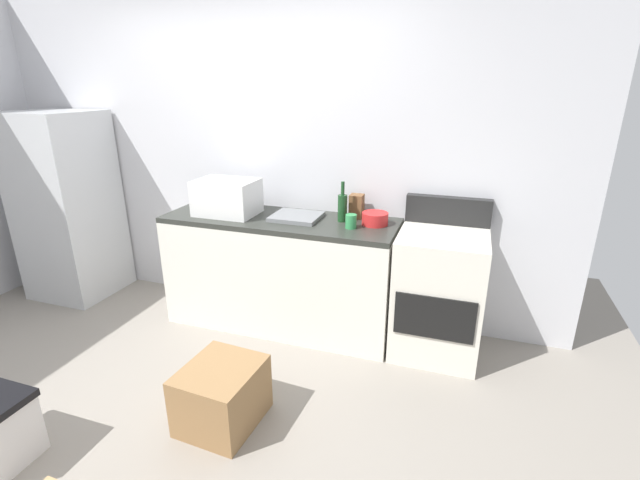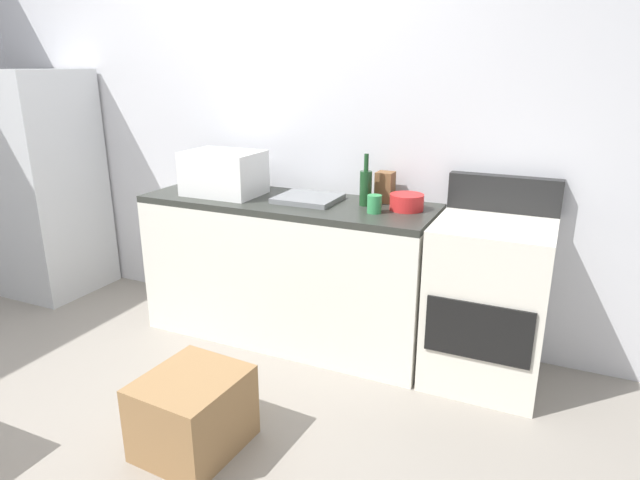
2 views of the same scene
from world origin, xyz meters
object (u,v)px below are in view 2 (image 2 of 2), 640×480
(refrigerator, at_px, (42,184))
(coffee_mug, at_px, (374,204))
(microwave, at_px, (224,173))
(wine_bottle, at_px, (366,187))
(stove_oven, at_px, (488,300))
(knife_block, at_px, (385,187))
(mixing_bowl, at_px, (407,202))
(cardboard_box_medium, at_px, (193,413))

(refrigerator, xyz_separation_m, coffee_mug, (2.63, -0.02, 0.12))
(microwave, height_order, wine_bottle, wine_bottle)
(stove_oven, distance_m, knife_block, 0.87)
(knife_block, bearing_deg, mixing_bowl, -36.92)
(mixing_bowl, distance_m, cardboard_box_medium, 1.57)
(refrigerator, xyz_separation_m, wine_bottle, (2.53, 0.12, 0.18))
(stove_oven, height_order, cardboard_box_medium, stove_oven)
(microwave, relative_size, coffee_mug, 4.60)
(knife_block, distance_m, cardboard_box_medium, 1.64)
(coffee_mug, bearing_deg, cardboard_box_medium, -112.75)
(stove_oven, xyz_separation_m, coffee_mug, (-0.64, -0.07, 0.48))
(refrigerator, relative_size, stove_oven, 1.50)
(stove_oven, xyz_separation_m, cardboard_box_medium, (-1.10, -1.17, -0.29))
(refrigerator, height_order, microwave, refrigerator)
(microwave, height_order, mixing_bowl, microwave)
(wine_bottle, bearing_deg, coffee_mug, -53.52)
(mixing_bowl, bearing_deg, cardboard_box_medium, -116.06)
(stove_oven, bearing_deg, cardboard_box_medium, -133.23)
(coffee_mug, bearing_deg, mixing_bowl, 43.65)
(wine_bottle, xyz_separation_m, knife_block, (0.08, 0.13, -0.02))
(microwave, relative_size, cardboard_box_medium, 1.00)
(stove_oven, bearing_deg, refrigerator, -179.03)
(refrigerator, distance_m, mixing_bowl, 2.78)
(microwave, bearing_deg, coffee_mug, -2.40)
(mixing_bowl, bearing_deg, knife_block, 143.08)
(mixing_bowl, bearing_deg, wine_bottle, 179.17)
(refrigerator, distance_m, stove_oven, 3.29)
(microwave, bearing_deg, stove_oven, 1.06)
(cardboard_box_medium, bearing_deg, knife_block, 72.41)
(coffee_mug, bearing_deg, microwave, 177.60)
(refrigerator, height_order, cardboard_box_medium, refrigerator)
(stove_oven, xyz_separation_m, mixing_bowl, (-0.50, 0.06, 0.48))
(refrigerator, height_order, stove_oven, refrigerator)
(knife_block, bearing_deg, stove_oven, -16.12)
(knife_block, relative_size, mixing_bowl, 0.95)
(coffee_mug, height_order, knife_block, knife_block)
(wine_bottle, relative_size, knife_block, 1.67)
(stove_oven, height_order, knife_block, stove_oven)
(microwave, bearing_deg, refrigerator, -179.12)
(knife_block, bearing_deg, cardboard_box_medium, -107.59)
(stove_oven, height_order, mixing_bowl, stove_oven)
(microwave, relative_size, knife_block, 2.56)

